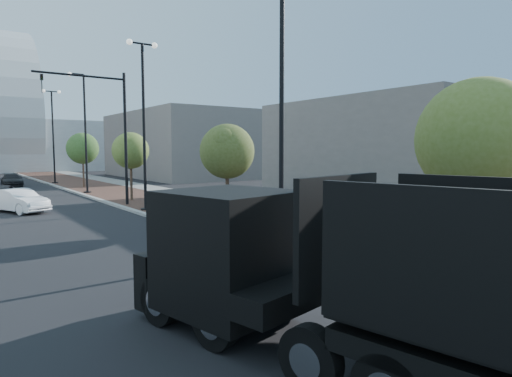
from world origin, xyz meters
TOP-DOWN VIEW (x-y plane):
  - sidewalk at (3.50, 40.00)m, footprint 7.00×140.00m
  - concrete_strip at (6.20, 40.00)m, footprint 2.40×140.00m
  - curb at (0.00, 40.00)m, footprint 0.30×140.00m
  - dump_truck at (-3.32, 2.60)m, footprint 4.93×13.47m
  - white_sedan at (-5.17, 25.85)m, footprint 2.85×4.14m
  - dark_car_far at (-3.22, 45.62)m, footprint 1.77×4.11m
  - pedestrian at (5.21, 10.86)m, footprint 0.86×0.70m
  - streetlight_1 at (0.49, 10.00)m, footprint 1.44×0.56m
  - streetlight_2 at (0.60, 22.00)m, footprint 1.72×0.56m
  - streetlight_3 at (0.49, 34.00)m, footprint 1.44×0.56m
  - streetlight_4 at (0.60, 46.00)m, footprint 1.72×0.56m
  - traffic_mast at (-0.30, 25.00)m, footprint 5.09×0.20m
  - tree_0 at (1.65, 4.02)m, footprint 2.82×2.82m
  - tree_1 at (1.65, 15.02)m, footprint 2.42×2.38m
  - tree_2 at (1.65, 27.02)m, footprint 2.43×2.39m
  - tree_3 at (1.65, 39.02)m, footprint 2.73×2.73m
  - commercial_block_ne at (16.00, 50.00)m, footprint 12.00×22.00m
  - commercial_block_e at (18.00, 20.00)m, footprint 10.00×16.00m
  - utility_cover_1 at (2.40, 8.00)m, footprint 0.50×0.50m
  - utility_cover_2 at (2.40, 19.00)m, footprint 0.50×0.50m

SIDE VIEW (x-z plane):
  - sidewalk at x=3.50m, z-range 0.00..0.12m
  - concrete_strip at x=6.20m, z-range 0.00..0.13m
  - curb at x=0.00m, z-range 0.00..0.14m
  - utility_cover_1 at x=2.40m, z-range 0.12..0.14m
  - utility_cover_2 at x=2.40m, z-range 0.12..0.14m
  - dark_car_far at x=-3.22m, z-range 0.00..1.18m
  - white_sedan at x=-5.17m, z-range 0.00..1.29m
  - pedestrian at x=5.21m, z-range 0.00..2.04m
  - dump_truck at x=-3.32m, z-range -0.24..2.82m
  - tree_1 at x=1.65m, z-range 1.08..5.64m
  - tree_2 at x=1.65m, z-range 1.08..5.66m
  - commercial_block_e at x=18.00m, z-range 0.00..7.00m
  - tree_3 at x=1.65m, z-range 1.08..6.00m
  - tree_0 at x=1.65m, z-range 1.13..6.23m
  - commercial_block_ne at x=16.00m, z-range 0.00..8.00m
  - streetlight_1 at x=0.49m, z-range -0.26..8.95m
  - streetlight_3 at x=0.49m, z-range -0.26..8.95m
  - streetlight_2 at x=0.60m, z-range 0.18..9.46m
  - streetlight_4 at x=0.60m, z-range 0.18..9.46m
  - traffic_mast at x=-0.30m, z-range 0.98..8.98m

